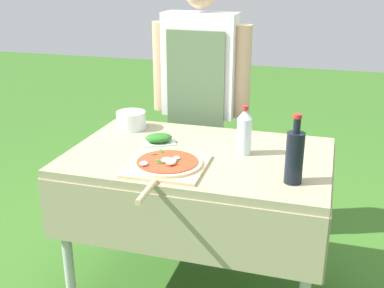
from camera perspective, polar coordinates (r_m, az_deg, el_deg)
prep_table at (r=2.22m, az=0.82°, el=-3.40°), size 1.19×0.78×0.76m
person_cook at (r=2.75m, az=0.99°, el=6.35°), size 0.57×0.20×1.52m
pizza_on_peel at (r=2.02m, az=-3.03°, el=-2.50°), size 0.33×0.52×0.06m
oil_bottle at (r=1.89m, az=12.05°, el=-1.41°), size 0.07×0.07×0.28m
water_bottle at (r=2.16m, az=6.22°, el=1.46°), size 0.07×0.07×0.23m
herb_container at (r=2.31m, az=-3.96°, el=0.65°), size 0.19×0.17×0.05m
mixing_tub at (r=2.52m, az=-7.22°, el=2.82°), size 0.15×0.15×0.09m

